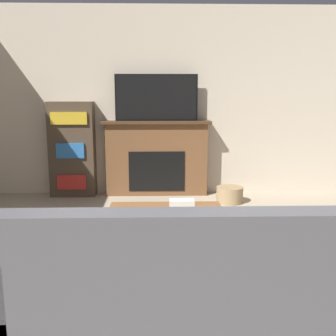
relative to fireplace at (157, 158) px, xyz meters
name	(u,v)px	position (x,y,z in m)	size (l,w,h in m)	color
wall_back	(168,102)	(0.18, 0.14, 0.80)	(6.41, 0.06, 2.70)	beige
fireplace	(157,158)	(0.00, 0.00, 0.00)	(1.56, 0.28, 1.09)	brown
tv	(156,98)	(0.00, -0.02, 0.87)	(1.17, 0.03, 0.65)	black
couch	(201,305)	(0.25, -3.69, -0.23)	(2.15, 0.85, 0.94)	#4C4C51
coffee_table	(166,216)	(0.08, -2.26, -0.17)	(1.04, 0.55, 0.44)	brown
tissue_box	(182,205)	(0.23, -2.29, -0.06)	(0.22, 0.12, 0.10)	white
remote_control	(133,213)	(-0.20, -2.39, -0.10)	(0.04, 0.15, 0.02)	black
bookshelf	(72,149)	(-1.22, -0.02, 0.13)	(0.64, 0.29, 1.36)	#4C3D2D
storage_basket	(230,195)	(1.00, -0.48, -0.44)	(0.36, 0.36, 0.22)	tan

